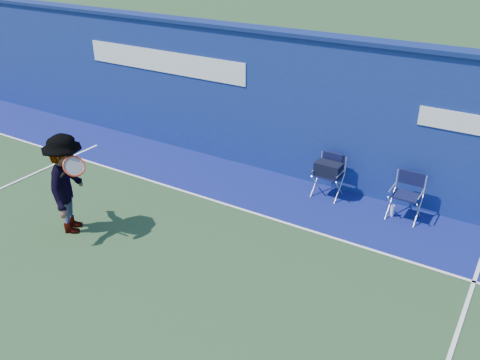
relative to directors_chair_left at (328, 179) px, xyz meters
The scene contains 8 objects.
ground 4.84m from the directors_chair_left, 107.34° to the right, with size 80.00×80.00×0.00m, color #274524.
stadium_wall 1.95m from the directors_chair_left, 157.58° to the left, with size 24.00×0.50×3.08m.
out_of_bounds_strip 1.57m from the directors_chair_left, 160.64° to the right, with size 24.00×1.80×0.01m, color navy.
court_lines 4.27m from the directors_chair_left, 109.75° to the right, with size 24.00×12.00×0.01m.
directors_chair_left is the anchor object (origin of this frame).
directors_chair_right 1.57m from the directors_chair_left, ahead, with size 0.53×0.47×0.88m.
water_bottle 1.40m from the directors_chair_left, ahead, with size 0.07×0.07×0.23m, color white.
tennis_player 4.98m from the directors_chair_left, 133.36° to the right, with size 1.22×1.37×1.84m.
Camera 1 is at (4.73, -4.07, 5.00)m, focal length 38.00 mm.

